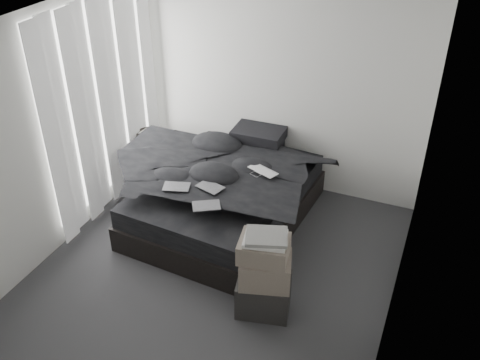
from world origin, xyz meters
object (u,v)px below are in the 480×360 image
at_px(bed, 226,208).
at_px(laptop, 260,167).
at_px(side_stand, 153,156).
at_px(box_lower, 264,295).

bearing_deg(bed, laptop, 7.50).
height_order(laptop, side_stand, laptop).
xyz_separation_m(laptop, side_stand, (-1.70, 0.46, -0.48)).
bearing_deg(box_lower, laptop, 113.19).
bearing_deg(bed, side_stand, 163.47).
relative_size(side_stand, box_lower, 1.35).
bearing_deg(laptop, bed, -154.50).
relative_size(bed, side_stand, 3.30).
height_order(laptop, box_lower, laptop).
xyz_separation_m(bed, laptop, (0.42, 0.02, 0.67)).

